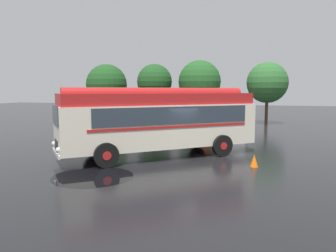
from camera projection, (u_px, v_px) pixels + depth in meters
ground_plane at (175, 156)px, 16.71m from camera, size 120.00×120.00×0.00m
vintage_bus at (160, 119)px, 16.51m from camera, size 9.27×8.39×3.49m
car_near_left at (204, 119)px, 28.77m from camera, size 2.19×4.31×1.66m
car_mid_left at (238, 119)px, 28.31m from camera, size 2.21×4.32×1.66m
tree_far_left at (106, 84)px, 38.04m from camera, size 4.72×4.72×6.37m
tree_left_of_centre at (154, 82)px, 35.30m from camera, size 3.76×3.76×6.17m
tree_centre at (201, 81)px, 34.49m from camera, size 4.46×4.46×6.49m
tree_right_of_centre at (267, 82)px, 32.07m from camera, size 4.00×4.00×6.10m
traffic_cone at (254, 161)px, 14.40m from camera, size 0.36×0.36×0.55m
puddle_patch at (93, 176)px, 12.80m from camera, size 3.17×3.17×0.01m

